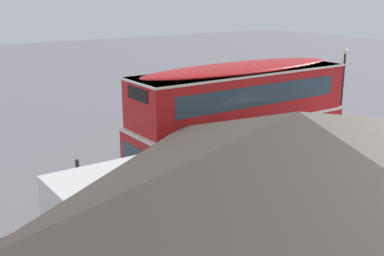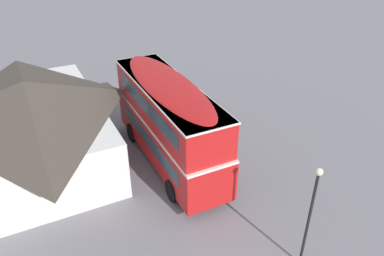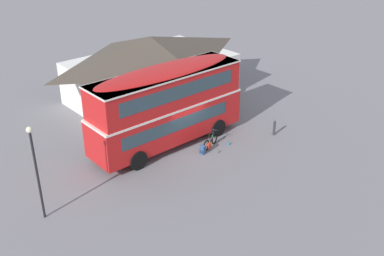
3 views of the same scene
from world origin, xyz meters
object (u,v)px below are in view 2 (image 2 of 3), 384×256
at_px(water_bottle_blue_sports, 190,128).
at_px(street_lamp, 311,209).
at_px(double_decker_bus, 169,119).
at_px(backpack_on_ground, 200,140).
at_px(water_bottle_green_metal, 202,135).
at_px(touring_bicycle, 190,133).
at_px(kerb_bollard, 182,100).

relative_size(water_bottle_blue_sports, street_lamp, 0.05).
bearing_deg(water_bottle_blue_sports, double_decker_bus, 136.82).
bearing_deg(backpack_on_ground, water_bottle_green_metal, -36.53).
xyz_separation_m(touring_bicycle, water_bottle_green_metal, (-0.14, -0.78, -0.27)).
bearing_deg(double_decker_bus, street_lamp, -167.72).
relative_size(double_decker_bus, water_bottle_blue_sports, 41.50).
relative_size(water_bottle_green_metal, kerb_bollard, 0.23).
height_order(double_decker_bus, backpack_on_ground, double_decker_bus).
distance_m(double_decker_bus, backpack_on_ground, 3.35).
bearing_deg(touring_bicycle, double_decker_bus, 129.26).
distance_m(backpack_on_ground, kerb_bollard, 5.08).
xyz_separation_m(double_decker_bus, touring_bicycle, (1.62, -1.98, -2.27)).
height_order(water_bottle_green_metal, water_bottle_blue_sports, water_bottle_blue_sports).
distance_m(backpack_on_ground, street_lamp, 9.80).
relative_size(touring_bicycle, street_lamp, 0.35).
relative_size(water_bottle_green_metal, water_bottle_blue_sports, 0.95).
bearing_deg(water_bottle_green_metal, kerb_bollard, -7.96).
distance_m(touring_bicycle, water_bottle_green_metal, 0.84).
height_order(double_decker_bus, water_bottle_blue_sports, double_decker_bus).
distance_m(touring_bicycle, backpack_on_ground, 0.88).
xyz_separation_m(water_bottle_blue_sports, kerb_bollard, (3.10, -0.88, 0.39)).
height_order(double_decker_bus, touring_bicycle, double_decker_bus).
bearing_deg(touring_bicycle, water_bottle_green_metal, -99.94).
bearing_deg(water_bottle_blue_sports, kerb_bollard, -15.80).
distance_m(water_bottle_blue_sports, street_lamp, 11.65).
xyz_separation_m(street_lamp, kerb_bollard, (14.40, -1.48, -2.37)).
distance_m(water_bottle_green_metal, street_lamp, 10.54).
xyz_separation_m(double_decker_bus, water_bottle_green_metal, (1.48, -2.76, -2.54)).
relative_size(touring_bicycle, kerb_bollard, 1.67).
bearing_deg(water_bottle_blue_sports, backpack_on_ground, 172.81).
bearing_deg(water_bottle_blue_sports, touring_bicycle, 153.97).
bearing_deg(water_bottle_green_metal, street_lamp, 175.04).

